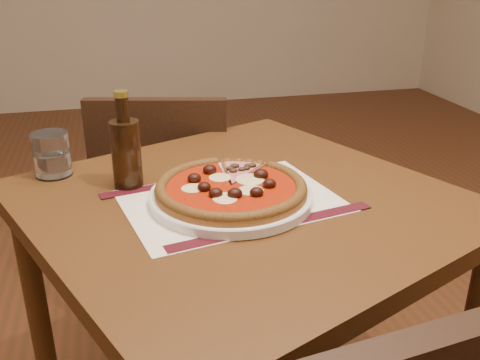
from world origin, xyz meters
name	(u,v)px	position (x,y,z in m)	size (l,w,h in m)	color
table	(242,241)	(-0.16, -0.62, 0.65)	(1.05, 1.05, 0.75)	#553114
chair_far	(166,202)	(-0.27, -0.03, 0.48)	(0.48, 0.48, 0.84)	black
placemat	(231,201)	(-0.19, -0.63, 0.75)	(0.41, 0.30, 0.00)	white
plate	(231,196)	(-0.19, -0.63, 0.76)	(0.33, 0.33, 0.02)	white
pizza	(231,187)	(-0.19, -0.63, 0.78)	(0.30, 0.30, 0.04)	#9D6126
ham_slice	(247,171)	(-0.14, -0.55, 0.78)	(0.10, 0.14, 0.02)	#9D6126
water_glass	(52,154)	(-0.54, -0.40, 0.80)	(0.08, 0.08, 0.10)	white
bottle	(126,150)	(-0.38, -0.51, 0.83)	(0.06, 0.06, 0.21)	#331D0C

